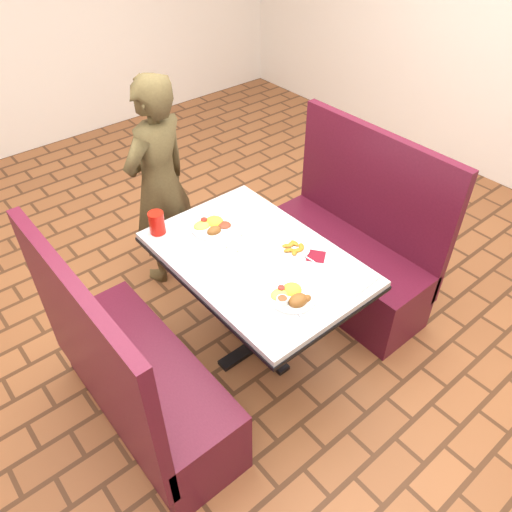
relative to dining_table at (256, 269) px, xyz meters
name	(u,v)px	position (x,y,z in m)	size (l,w,h in m)	color
room	(256,30)	(0.00, 0.00, 1.26)	(7.00, 7.04, 2.82)	#995A32
dining_table	(256,269)	(0.00, 0.00, 0.00)	(0.81, 1.21, 0.75)	silver
booth_bench_left	(138,382)	(-0.80, 0.00, -0.32)	(0.47, 1.20, 1.17)	#581426
booth_bench_right	(347,255)	(0.80, 0.00, -0.32)	(0.47, 1.20, 1.17)	#581426
diner_person	(160,185)	(-0.01, 0.98, 0.08)	(0.54, 0.35, 1.48)	brown
near_dinner_plate	(292,294)	(-0.07, -0.36, 0.12)	(0.24, 0.24, 0.07)	white
far_dinner_plate	(213,224)	(-0.03, 0.36, 0.12)	(0.26, 0.26, 0.07)	white
plantain_plate	(294,248)	(0.19, -0.09, 0.11)	(0.18, 0.18, 0.03)	white
maroon_napkin	(316,256)	(0.25, -0.21, 0.10)	(0.10, 0.10, 0.00)	maroon
spoon_utensil	(307,257)	(0.20, -0.19, 0.10)	(0.01, 0.12, 0.00)	#BBBABF
red_tumbler	(157,223)	(-0.30, 0.52, 0.16)	(0.09, 0.09, 0.13)	red
paper_napkin	(355,279)	(0.27, -0.47, 0.10)	(0.22, 0.17, 0.01)	white
knife_utensil	(296,300)	(-0.07, -0.39, 0.11)	(0.01, 0.16, 0.00)	#B8B9BD
fork_utensil	(294,307)	(-0.11, -0.42, 0.11)	(0.01, 0.16, 0.00)	silver
lettuce_shreds	(255,248)	(0.04, 0.06, 0.10)	(0.28, 0.32, 0.00)	#9DC54E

